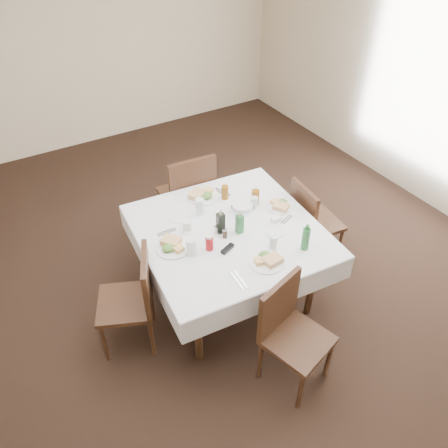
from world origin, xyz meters
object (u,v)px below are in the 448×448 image
at_px(chair_north, 189,193).
at_px(ketchup_bottle, 209,243).
at_px(chair_south, 289,327).
at_px(oil_cruet_dark, 221,222).
at_px(water_n, 200,206).
at_px(chair_east, 310,219).
at_px(water_w, 191,247).
at_px(water_e, 254,203).
at_px(dining_table, 229,236).
at_px(chair_west, 135,296).
at_px(water_s, 273,242).
at_px(green_bottle, 306,238).
at_px(coffee_mug, 187,226).
at_px(oil_cruet_green, 240,223).
at_px(bread_basket, 242,207).

xyz_separation_m(chair_north, ketchup_bottle, (-0.33, -1.01, 0.24)).
distance_m(chair_south, oil_cruet_dark, 0.99).
xyz_separation_m(chair_north, water_n, (-0.17, -0.56, 0.25)).
height_order(chair_east, water_w, water_w).
bearing_deg(oil_cruet_dark, water_e, 17.44).
distance_m(dining_table, chair_east, 0.93).
bearing_deg(ketchup_bottle, chair_west, 174.24).
bearing_deg(water_w, dining_table, 14.75).
bearing_deg(water_s, chair_north, 94.87).
xyz_separation_m(chair_south, green_bottle, (0.44, 0.41, 0.35)).
relative_size(water_s, oil_cruet_dark, 0.52).
relative_size(oil_cruet_dark, ketchup_bottle, 1.78).
height_order(dining_table, water_e, water_e).
bearing_deg(coffee_mug, chair_east, -8.07).
xyz_separation_m(chair_east, ketchup_bottle, (-1.17, -0.13, 0.32)).
relative_size(chair_south, green_bottle, 3.87).
relative_size(oil_cruet_dark, green_bottle, 1.01).
bearing_deg(green_bottle, chair_south, -136.86).
bearing_deg(chair_south, water_w, 113.47).
bearing_deg(chair_east, coffee_mug, 171.93).
height_order(water_s, oil_cruet_green, oil_cruet_green).
height_order(water_n, water_e, water_n).
bearing_deg(water_s, bread_basket, 83.65).
distance_m(water_w, oil_cruet_green, 0.46).
bearing_deg(ketchup_bottle, oil_cruet_green, 9.79).
distance_m(chair_west, oil_cruet_green, 1.01).
xyz_separation_m(dining_table, water_w, (-0.40, -0.11, 0.15)).
distance_m(ketchup_bottle, coffee_mug, 0.30).
bearing_deg(dining_table, chair_east, -0.05).
bearing_deg(water_n, chair_north, 73.07).
bearing_deg(water_n, water_s, -68.25).
relative_size(chair_east, oil_cruet_dark, 3.71).
relative_size(water_e, bread_basket, 0.56).
relative_size(chair_east, bread_basket, 4.38).
xyz_separation_m(chair_north, oil_cruet_dark, (-0.15, -0.87, 0.28)).
height_order(water_s, green_bottle, green_bottle).
bearing_deg(chair_west, dining_table, 4.14).
bearing_deg(green_bottle, dining_table, 127.60).
height_order(chair_east, bread_basket, chair_east).
xyz_separation_m(coffee_mug, green_bottle, (0.69, -0.68, 0.06)).
distance_m(chair_south, chair_east, 1.33).
distance_m(water_w, coffee_mug, 0.30).
height_order(chair_south, chair_east, chair_south).
xyz_separation_m(water_s, oil_cruet_dark, (-0.25, 0.38, 0.04)).
xyz_separation_m(water_s, green_bottle, (0.21, -0.13, 0.04)).
bearing_deg(water_n, oil_cruet_dark, -85.70).
xyz_separation_m(water_n, water_e, (0.45, -0.18, -0.02)).
xyz_separation_m(chair_east, water_w, (-1.32, -0.11, 0.33)).
xyz_separation_m(ketchup_bottle, coffee_mug, (-0.04, 0.30, -0.02)).
xyz_separation_m(chair_south, water_e, (0.40, 1.06, 0.30)).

